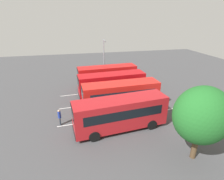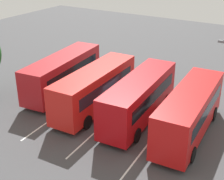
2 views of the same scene
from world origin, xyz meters
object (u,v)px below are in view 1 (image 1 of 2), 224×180
(bus_center_left, at_px, (112,84))
(bus_center_right, at_px, (121,95))
(depot_tree, at_px, (202,115))
(bus_far_right, at_px, (120,113))
(bus_far_left, at_px, (107,75))
(pedestrian, at_px, (59,116))
(street_lamp, at_px, (104,57))

(bus_center_left, distance_m, bus_center_right, 3.83)
(bus_center_left, height_order, depot_tree, depot_tree)
(bus_center_right, distance_m, bus_far_right, 4.45)
(bus_far_left, bearing_deg, bus_center_left, 84.62)
(pedestrian, bearing_deg, depot_tree, -45.49)
(bus_far_left, relative_size, depot_tree, 1.52)
(bus_center_left, relative_size, street_lamp, 1.32)
(bus_center_left, bearing_deg, bus_far_right, 79.73)
(bus_center_right, bearing_deg, bus_center_left, -88.05)
(street_lamp, distance_m, depot_tree, 20.91)
(bus_center_right, bearing_deg, pedestrian, 15.09)
(bus_center_left, xyz_separation_m, bus_center_right, (-0.27, 3.82, 0.00))
(bus_center_left, height_order, pedestrian, bus_center_left)
(bus_far_left, xyz_separation_m, pedestrian, (7.11, 10.03, -0.76))
(pedestrian, distance_m, depot_tree, 13.31)
(street_lamp, bearing_deg, bus_far_right, -1.78)
(street_lamp, bearing_deg, bus_far_left, 0.27)
(bus_center_right, xyz_separation_m, street_lamp, (-0.02, -11.10, 2.31))
(bus_far_right, bearing_deg, depot_tree, 126.67)
(bus_far_left, distance_m, bus_center_right, 7.78)
(depot_tree, bearing_deg, pedestrian, -33.93)
(depot_tree, bearing_deg, street_lamp, -80.30)
(bus_far_right, bearing_deg, bus_center_left, -102.40)
(bus_center_right, height_order, pedestrian, bus_center_right)
(bus_far_left, relative_size, bus_center_right, 1.00)
(bus_center_right, distance_m, street_lamp, 11.34)
(pedestrian, bearing_deg, bus_center_left, 29.52)
(bus_center_left, relative_size, bus_center_right, 1.00)
(bus_far_left, distance_m, bus_far_right, 12.11)
(pedestrian, bearing_deg, street_lamp, 49.91)
(bus_far_right, bearing_deg, bus_far_left, -100.92)
(bus_far_right, distance_m, street_lamp, 15.61)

